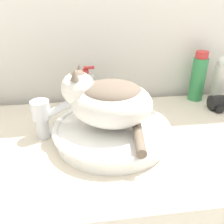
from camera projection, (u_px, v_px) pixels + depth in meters
wall_back at (99, 10)px, 0.94m from camera, size 8.00×0.05×2.40m
vanity_counter at (112, 223)px, 0.97m from camera, size 1.24×0.62×0.83m
sink_basin at (111, 131)px, 0.77m from camera, size 0.38×0.38×0.06m
cat at (107, 100)px, 0.72m from camera, size 0.29×0.31×0.18m
faucet at (44, 116)px, 0.76m from camera, size 0.14×0.06×0.14m
lotion_bottle_white at (220, 78)px, 1.04m from camera, size 0.06×0.06×0.19m
shampoo_bottle_tall at (198, 77)px, 1.02m from camera, size 0.06×0.06×0.21m
soap_pump_bottle at (87, 90)px, 0.98m from camera, size 0.07×0.07×0.17m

